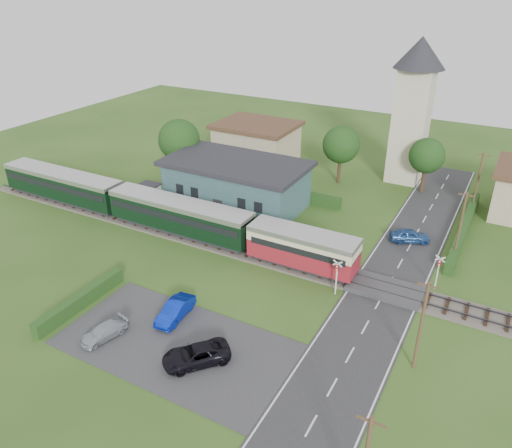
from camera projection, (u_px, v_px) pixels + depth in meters
The scene contains 30 objects.
ground at pixel (270, 272), 45.05m from camera, with size 120.00×120.00×0.00m, color #2D4C19.
railway_track at pixel (280, 261), 46.56m from camera, with size 76.00×3.20×0.49m.
road at pixel (378, 303), 40.76m from camera, with size 6.00×70.00×0.05m, color #28282B.
car_park at pixel (176, 344), 36.30m from camera, with size 17.00×9.00×0.08m, color #333335.
crossing_deck at pixel (385, 289), 42.23m from camera, with size 6.20×3.40×0.45m, color #333335.
platform at pixel (209, 223), 53.27m from camera, with size 30.00×3.00×0.45m, color gray.
equipment_hut at pixel (149, 195), 55.99m from camera, with size 2.30×2.30×2.55m.
station_building at pixel (236, 183), 56.67m from camera, with size 16.00×9.00×5.30m.
train at pixel (155, 209), 51.81m from camera, with size 43.20×2.90×3.40m.
church_tower at pixel (414, 101), 60.10m from camera, with size 6.00×6.00×17.60m.
house_west at pixel (257, 142), 69.69m from camera, with size 10.80×8.80×5.50m.
hedge_carpark at pixel (80, 301), 40.10m from camera, with size 0.80×9.00×1.20m, color #193814.
hedge_roadside at pixel (464, 229), 51.20m from camera, with size 0.80×18.00×1.20m, color #193814.
hedge_station at pixel (255, 186), 61.12m from camera, with size 22.00×0.80×1.30m, color #193814.
tree_a at pixel (179, 140), 62.06m from camera, with size 5.20×5.20×8.00m.
tree_b at pixel (341, 145), 61.56m from camera, with size 4.60×4.60×7.34m.
tree_c at pixel (427, 156), 59.02m from camera, with size 4.20×4.20×6.78m.
utility_pole_b at pixel (421, 325), 32.64m from camera, with size 1.40×0.22×7.00m.
utility_pole_c at pixel (460, 226), 45.13m from camera, with size 1.40×0.22×7.00m.
utility_pole_d at pixel (478, 182), 54.50m from camera, with size 1.40×0.22×7.00m.
crossing_signal_near at pixel (337, 272), 41.02m from camera, with size 0.84×0.28×3.28m.
crossing_signal_far at pixel (439, 267), 41.69m from camera, with size 0.84×0.28×3.28m.
streetlamp_west at pixel (195, 143), 68.66m from camera, with size 0.30×0.30×5.15m.
streetlamp_east at pixel (499, 175), 57.90m from camera, with size 0.30×0.30×5.15m.
car_on_road at pixel (410, 236), 49.65m from camera, with size 1.57×3.90×1.33m, color #234988.
car_park_blue at pixel (175, 310), 38.73m from camera, with size 1.44×4.13×1.36m, color #051EA1.
car_park_silver at pixel (104, 332), 36.68m from camera, with size 1.48×3.63×1.05m, color #9FA7AF.
car_park_dark at pixel (196, 355), 34.31m from camera, with size 2.16×4.68×1.30m, color black.
pedestrian_near at pixel (261, 224), 50.34m from camera, with size 0.72×0.47×1.98m, color gray.
pedestrian_far at pixel (174, 207), 53.88m from camera, with size 0.96×0.75×1.98m, color gray.
Camera 1 is at (17.19, -34.02, 24.42)m, focal length 35.00 mm.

